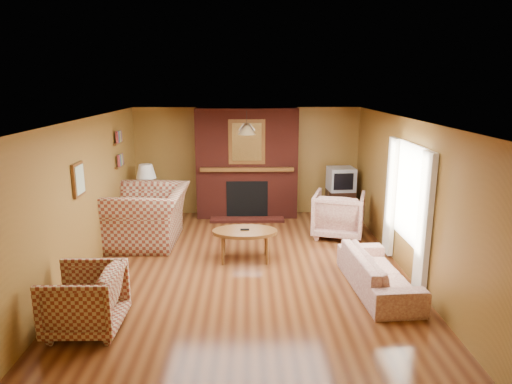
{
  "coord_description": "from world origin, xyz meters",
  "views": [
    {
      "loc": [
        0.02,
        -6.88,
        2.95
      ],
      "look_at": [
        0.16,
        0.6,
        1.13
      ],
      "focal_mm": 32.0,
      "sensor_mm": 36.0,
      "label": 1
    }
  ],
  "objects_px": {
    "coffee_table": "(245,233)",
    "side_table": "(148,210)",
    "floral_armchair": "(339,214)",
    "crt_tv": "(341,179)",
    "plaid_loveseat": "(148,216)",
    "tv_stand": "(340,204)",
    "fireplace": "(247,164)",
    "plaid_armchair": "(85,300)",
    "table_lamp": "(146,179)",
    "floral_sofa": "(378,272)"
  },
  "relations": [
    {
      "from": "fireplace",
      "to": "coffee_table",
      "type": "bearing_deg",
      "value": -90.78
    },
    {
      "from": "fireplace",
      "to": "crt_tv",
      "type": "relative_size",
      "value": 4.11
    },
    {
      "from": "fireplace",
      "to": "table_lamp",
      "type": "relative_size",
      "value": 3.5
    },
    {
      "from": "coffee_table",
      "to": "side_table",
      "type": "distance_m",
      "value": 2.92
    },
    {
      "from": "floral_armchair",
      "to": "plaid_armchair",
      "type": "bearing_deg",
      "value": 59.17
    },
    {
      "from": "tv_stand",
      "to": "plaid_loveseat",
      "type": "bearing_deg",
      "value": -159.52
    },
    {
      "from": "coffee_table",
      "to": "side_table",
      "type": "xyz_separation_m",
      "value": [
        -2.06,
        2.06,
        -0.17
      ]
    },
    {
      "from": "fireplace",
      "to": "tv_stand",
      "type": "distance_m",
      "value": 2.23
    },
    {
      "from": "fireplace",
      "to": "coffee_table",
      "type": "height_order",
      "value": "fireplace"
    },
    {
      "from": "fireplace",
      "to": "plaid_loveseat",
      "type": "bearing_deg",
      "value": -137.79
    },
    {
      "from": "floral_armchair",
      "to": "crt_tv",
      "type": "xyz_separation_m",
      "value": [
        0.27,
        1.21,
        0.44
      ]
    },
    {
      "from": "tv_stand",
      "to": "floral_armchair",
      "type": "bearing_deg",
      "value": -102.99
    },
    {
      "from": "floral_armchair",
      "to": "coffee_table",
      "type": "relative_size",
      "value": 0.88
    },
    {
      "from": "floral_sofa",
      "to": "coffee_table",
      "type": "xyz_separation_m",
      "value": [
        -1.94,
        1.18,
        0.2
      ]
    },
    {
      "from": "side_table",
      "to": "crt_tv",
      "type": "xyz_separation_m",
      "value": [
        4.15,
        0.34,
        0.58
      ]
    },
    {
      "from": "side_table",
      "to": "tv_stand",
      "type": "distance_m",
      "value": 4.16
    },
    {
      "from": "plaid_loveseat",
      "to": "fireplace",
      "type": "bearing_deg",
      "value": 133.62
    },
    {
      "from": "fireplace",
      "to": "floral_sofa",
      "type": "height_order",
      "value": "fireplace"
    },
    {
      "from": "crt_tv",
      "to": "plaid_armchair",
      "type": "bearing_deg",
      "value": -130.84
    },
    {
      "from": "coffee_table",
      "to": "tv_stand",
      "type": "distance_m",
      "value": 3.19
    },
    {
      "from": "table_lamp",
      "to": "crt_tv",
      "type": "xyz_separation_m",
      "value": [
        4.15,
        0.34,
        -0.09
      ]
    },
    {
      "from": "fireplace",
      "to": "plaid_armchair",
      "type": "bearing_deg",
      "value": -112.04
    },
    {
      "from": "floral_sofa",
      "to": "crt_tv",
      "type": "height_order",
      "value": "crt_tv"
    },
    {
      "from": "tv_stand",
      "to": "plaid_armchair",
      "type": "bearing_deg",
      "value": -131.28
    },
    {
      "from": "plaid_loveseat",
      "to": "side_table",
      "type": "distance_m",
      "value": 1.19
    },
    {
      "from": "plaid_loveseat",
      "to": "floral_armchair",
      "type": "xyz_separation_m",
      "value": [
        3.63,
        0.27,
        -0.08
      ]
    },
    {
      "from": "fireplace",
      "to": "table_lamp",
      "type": "xyz_separation_m",
      "value": [
        -2.1,
        -0.53,
        -0.21
      ]
    },
    {
      "from": "table_lamp",
      "to": "floral_armchair",
      "type": "bearing_deg",
      "value": -12.65
    },
    {
      "from": "plaid_loveseat",
      "to": "crt_tv",
      "type": "bearing_deg",
      "value": 112.29
    },
    {
      "from": "fireplace",
      "to": "side_table",
      "type": "relative_size",
      "value": 4.05
    },
    {
      "from": "fireplace",
      "to": "table_lamp",
      "type": "height_order",
      "value": "fireplace"
    },
    {
      "from": "plaid_loveseat",
      "to": "plaid_armchair",
      "type": "relative_size",
      "value": 1.82
    },
    {
      "from": "floral_armchair",
      "to": "side_table",
      "type": "relative_size",
      "value": 1.62
    },
    {
      "from": "fireplace",
      "to": "crt_tv",
      "type": "distance_m",
      "value": 2.08
    },
    {
      "from": "fireplace",
      "to": "coffee_table",
      "type": "relative_size",
      "value": 2.2
    },
    {
      "from": "side_table",
      "to": "tv_stand",
      "type": "xyz_separation_m",
      "value": [
        4.15,
        0.35,
        0.02
      ]
    },
    {
      "from": "floral_sofa",
      "to": "coffee_table",
      "type": "height_order",
      "value": "coffee_table"
    },
    {
      "from": "floral_sofa",
      "to": "floral_armchair",
      "type": "bearing_deg",
      "value": -1.06
    },
    {
      "from": "plaid_loveseat",
      "to": "crt_tv",
      "type": "xyz_separation_m",
      "value": [
        3.9,
        1.49,
        0.36
      ]
    },
    {
      "from": "plaid_armchair",
      "to": "side_table",
      "type": "xyz_separation_m",
      "value": [
        -0.15,
        4.28,
        -0.1
      ]
    },
    {
      "from": "floral_sofa",
      "to": "floral_armchair",
      "type": "xyz_separation_m",
      "value": [
        -0.12,
        2.37,
        0.17
      ]
    },
    {
      "from": "plaid_armchair",
      "to": "floral_sofa",
      "type": "height_order",
      "value": "plaid_armchair"
    },
    {
      "from": "coffee_table",
      "to": "tv_stand",
      "type": "xyz_separation_m",
      "value": [
        2.09,
        2.41,
        -0.16
      ]
    },
    {
      "from": "floral_sofa",
      "to": "side_table",
      "type": "bearing_deg",
      "value": 47.02
    },
    {
      "from": "tv_stand",
      "to": "table_lamp",
      "type": "bearing_deg",
      "value": -175.65
    },
    {
      "from": "plaid_armchair",
      "to": "side_table",
      "type": "distance_m",
      "value": 4.29
    },
    {
      "from": "plaid_armchair",
      "to": "tv_stand",
      "type": "relative_size",
      "value": 1.39
    },
    {
      "from": "plaid_loveseat",
      "to": "coffee_table",
      "type": "xyz_separation_m",
      "value": [
        1.81,
        -0.91,
        -0.05
      ]
    },
    {
      "from": "fireplace",
      "to": "floral_armchair",
      "type": "xyz_separation_m",
      "value": [
        1.78,
        -1.41,
        -0.74
      ]
    },
    {
      "from": "coffee_table",
      "to": "side_table",
      "type": "relative_size",
      "value": 1.84
    }
  ]
}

